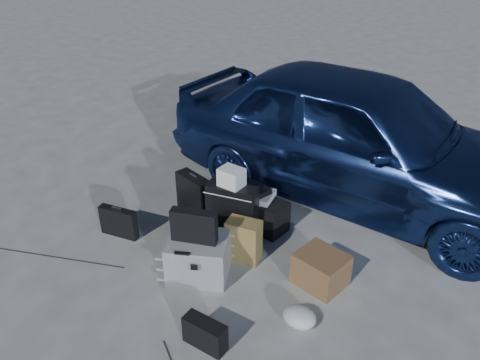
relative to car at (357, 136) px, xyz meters
name	(u,v)px	position (x,y,z in m)	size (l,w,h in m)	color
ground	(193,277)	(-0.77, -2.27, -0.78)	(60.00, 60.00, 0.00)	#B4B5AF
car	(357,136)	(0.00, 0.00, 0.00)	(1.83, 4.56, 1.55)	navy
pelican_case	(199,257)	(-0.74, -2.19, -0.58)	(0.55, 0.45, 0.40)	#9C9FA1
laptop_bag	(194,226)	(-0.76, -2.20, -0.22)	(0.42, 0.11, 0.32)	black
briefcase	(119,222)	(-1.84, -2.11, -0.61)	(0.43, 0.09, 0.33)	black
suitcase_left	(194,200)	(-1.29, -1.49, -0.49)	(0.45, 0.16, 0.58)	black
suitcase_right	(232,212)	(-0.78, -1.52, -0.46)	(0.53, 0.19, 0.63)	black
white_carton	(232,177)	(-0.79, -1.51, -0.05)	(0.24, 0.19, 0.19)	white
duffel_bag	(256,211)	(-0.68, -1.18, -0.60)	(0.71, 0.31, 0.36)	black
flat_box_white	(255,195)	(-0.69, -1.20, -0.39)	(0.39, 0.29, 0.07)	white
flat_box_black	(256,189)	(-0.68, -1.19, -0.32)	(0.29, 0.21, 0.06)	black
kraft_bag	(244,240)	(-0.50, -1.77, -0.56)	(0.33, 0.20, 0.44)	olive
cardboard_box	(321,269)	(0.30, -1.72, -0.62)	(0.43, 0.38, 0.32)	brown
plastic_bag	(300,317)	(0.35, -2.28, -0.70)	(0.29, 0.25, 0.16)	silver
messenger_bag	(205,334)	(-0.21, -2.87, -0.65)	(0.36, 0.14, 0.25)	black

